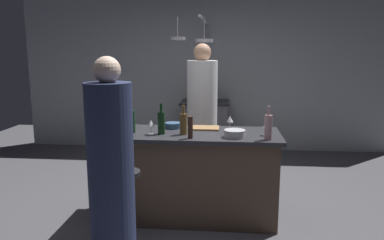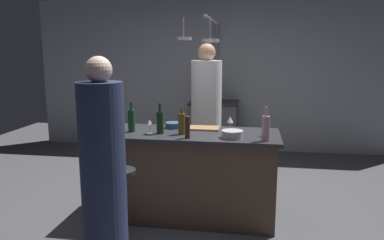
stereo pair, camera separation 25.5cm
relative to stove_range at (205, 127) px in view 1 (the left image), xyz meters
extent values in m
plane|color=#4C4C51|center=(0.00, -2.45, -0.45)|extent=(9.00, 9.00, 0.00)
cube|color=#9EA3A8|center=(0.00, 0.40, 0.85)|extent=(6.40, 0.16, 2.60)
cube|color=brown|center=(0.00, -2.45, -0.02)|extent=(1.72, 0.66, 0.86)
cube|color=#2D2D33|center=(0.00, -2.45, 0.43)|extent=(1.80, 0.72, 0.04)
cube|color=#47474C|center=(0.00, 0.00, -0.02)|extent=(0.76, 0.60, 0.86)
cube|color=black|center=(0.00, 0.00, 0.43)|extent=(0.80, 0.64, 0.03)
cylinder|color=white|center=(0.05, -1.49, 0.35)|extent=(0.38, 0.38, 1.60)
sphere|color=tan|center=(0.05, -1.49, 1.25)|extent=(0.22, 0.22, 0.22)
cylinder|color=#4C4C51|center=(-0.51, -3.07, -0.11)|extent=(0.06, 0.06, 0.62)
cylinder|color=black|center=(-0.51, -3.07, 0.21)|extent=(0.26, 0.26, 0.04)
cylinder|color=#262D4C|center=(-0.52, -3.44, 0.29)|extent=(0.35, 0.35, 1.48)
sphere|color=beige|center=(-0.52, -3.44, 1.13)|extent=(0.20, 0.20, 0.20)
cylinder|color=gray|center=(0.00, 0.25, 0.63)|extent=(0.04, 0.04, 2.15)
cylinder|color=gray|center=(0.00, -0.52, 1.70)|extent=(0.04, 1.54, 0.04)
cylinder|color=gray|center=(-0.30, -1.09, 1.42)|extent=(0.20, 0.20, 0.04)
cylinder|color=gray|center=(-0.30, -1.14, 1.56)|extent=(0.01, 0.01, 0.28)
cylinder|color=gray|center=(0.05, -1.12, 1.40)|extent=(0.24, 0.24, 0.04)
cylinder|color=gray|center=(0.05, -1.14, 1.55)|extent=(0.01, 0.01, 0.31)
cube|color=#997047|center=(0.12, -2.26, 0.46)|extent=(0.32, 0.22, 0.02)
cylinder|color=#382319|center=(0.02, -2.70, 0.56)|extent=(0.05, 0.05, 0.21)
cylinder|color=#143319|center=(-0.28, -2.55, 0.56)|extent=(0.07, 0.07, 0.22)
cylinder|color=#143319|center=(-0.28, -2.55, 0.72)|extent=(0.03, 0.03, 0.08)
cylinder|color=#193D23|center=(-0.59, -2.51, 0.57)|extent=(0.07, 0.07, 0.22)
cylinder|color=#193D23|center=(-0.59, -2.51, 0.72)|extent=(0.03, 0.03, 0.08)
cylinder|color=brown|center=(-0.06, -2.54, 0.56)|extent=(0.07, 0.07, 0.21)
cylinder|color=brown|center=(-0.06, -2.54, 0.70)|extent=(0.03, 0.03, 0.08)
cylinder|color=#B78C8E|center=(0.74, -2.69, 0.57)|extent=(0.07, 0.07, 0.23)
cylinder|color=#B78C8E|center=(0.74, -2.69, 0.73)|extent=(0.03, 0.03, 0.08)
cylinder|color=silver|center=(0.40, -2.28, 0.46)|extent=(0.06, 0.06, 0.01)
cylinder|color=silver|center=(0.40, -2.28, 0.50)|extent=(0.01, 0.01, 0.07)
cone|color=silver|center=(0.40, -2.28, 0.57)|extent=(0.07, 0.07, 0.06)
cylinder|color=silver|center=(-0.38, -2.58, 0.46)|extent=(0.06, 0.06, 0.01)
cylinder|color=silver|center=(-0.38, -2.58, 0.50)|extent=(0.01, 0.01, 0.07)
cone|color=silver|center=(-0.38, -2.58, 0.57)|extent=(0.07, 0.07, 0.06)
cylinder|color=silver|center=(0.75, -2.51, 0.46)|extent=(0.06, 0.06, 0.01)
cylinder|color=silver|center=(0.75, -2.51, 0.50)|extent=(0.01, 0.01, 0.07)
cone|color=silver|center=(0.75, -2.51, 0.57)|extent=(0.07, 0.07, 0.06)
cylinder|color=#B7B7BC|center=(0.44, -2.62, 0.49)|extent=(0.20, 0.20, 0.07)
cylinder|color=#334C6B|center=(-0.21, -2.26, 0.48)|extent=(0.17, 0.17, 0.06)
camera|label=1|loc=(0.36, -6.10, 1.26)|focal=34.75mm
camera|label=2|loc=(0.61, -6.07, 1.26)|focal=34.75mm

